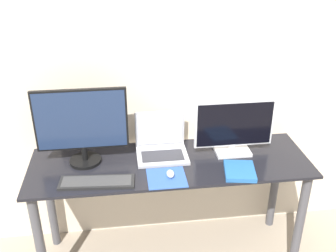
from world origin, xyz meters
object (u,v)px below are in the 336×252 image
(mouse, at_px, (170,174))
(book, at_px, (240,171))
(monitor_right, at_px, (234,128))
(monitor_left, at_px, (82,125))
(laptop, at_px, (161,144))
(keyboard, at_px, (97,182))

(mouse, bearing_deg, book, -1.34)
(book, bearing_deg, monitor_right, 84.83)
(monitor_left, bearing_deg, monitor_right, 0.00)
(laptop, height_order, keyboard, laptop)
(keyboard, height_order, mouse, mouse)
(keyboard, xyz_separation_m, mouse, (0.42, 0.01, 0.01))
(monitor_left, distance_m, mouse, 0.60)
(keyboard, relative_size, book, 1.84)
(monitor_left, distance_m, monitor_right, 0.94)
(monitor_right, relative_size, book, 2.13)
(monitor_left, distance_m, laptop, 0.52)
(monitor_left, relative_size, keyboard, 1.26)
(book, bearing_deg, monitor_left, 165.10)
(monitor_left, bearing_deg, book, -14.90)
(monitor_left, xyz_separation_m, laptop, (0.48, 0.05, -0.19))
(monitor_left, height_order, monitor_right, monitor_left)
(laptop, distance_m, keyboard, 0.50)
(keyboard, xyz_separation_m, book, (0.84, 0.00, 0.00))
(monitor_right, xyz_separation_m, keyboard, (-0.86, -0.24, -0.17))
(laptop, xyz_separation_m, keyboard, (-0.40, -0.29, -0.05))
(monitor_left, bearing_deg, keyboard, -72.28)
(monitor_left, xyz_separation_m, book, (0.92, -0.24, -0.24))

